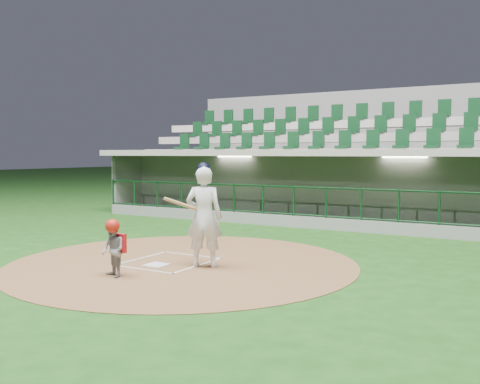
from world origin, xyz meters
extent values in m
plane|color=#163F12|center=(0.00, 0.00, 0.00)|extent=(120.00, 120.00, 0.00)
cylinder|color=brown|center=(0.30, -0.20, 0.01)|extent=(7.20, 7.20, 0.01)
cube|color=silver|center=(0.00, -0.70, 0.02)|extent=(0.43, 0.43, 0.02)
cube|color=white|center=(-0.75, -0.30, 0.02)|extent=(0.05, 1.80, 0.01)
cube|color=white|center=(0.75, -0.30, 0.02)|extent=(0.05, 1.80, 0.01)
cube|color=silver|center=(0.00, 0.55, 0.02)|extent=(1.55, 0.05, 0.01)
cube|color=silver|center=(0.00, -1.15, 0.02)|extent=(1.55, 0.05, 0.01)
cube|color=slate|center=(0.00, 7.50, -0.55)|extent=(15.00, 3.00, 0.10)
cube|color=gray|center=(0.00, 9.10, 0.85)|extent=(15.00, 0.20, 2.70)
cube|color=#A8A395|center=(0.00, 8.98, 1.10)|extent=(13.50, 0.04, 0.90)
cube|color=slate|center=(-7.50, 7.50, 0.85)|extent=(0.20, 3.00, 2.70)
cube|color=#9C978D|center=(0.00, 7.25, 2.30)|extent=(15.40, 3.50, 0.20)
cube|color=slate|center=(0.00, 5.95, 0.15)|extent=(15.00, 0.15, 0.40)
cube|color=black|center=(0.00, 5.95, 1.73)|extent=(15.00, 0.01, 0.95)
cube|color=brown|center=(0.00, 8.55, -0.28)|extent=(12.75, 0.40, 0.45)
cube|color=white|center=(-3.00, 7.50, 2.17)|extent=(1.30, 0.35, 0.04)
cube|color=white|center=(3.00, 7.50, 2.17)|extent=(1.30, 0.35, 0.04)
imported|color=maroon|center=(-5.80, 8.41, 0.35)|extent=(1.26, 0.99, 1.71)
imported|color=#AB1217|center=(-0.82, 8.55, 0.31)|extent=(1.02, 0.66, 1.61)
imported|color=maroon|center=(2.00, 8.15, 0.45)|extent=(0.98, 0.70, 1.90)
imported|color=#A1111A|center=(4.00, 8.08, 0.28)|extent=(1.51, 0.75, 1.56)
cube|color=slate|center=(0.00, 10.75, 1.15)|extent=(17.00, 6.50, 2.50)
cube|color=#AAA39A|center=(0.00, 9.25, 2.30)|extent=(16.60, 0.95, 0.30)
cube|color=gray|center=(0.00, 10.20, 2.85)|extent=(16.60, 0.95, 0.30)
cube|color=#ACA79B|center=(0.00, 11.15, 3.40)|extent=(16.60, 0.95, 0.30)
cube|color=slate|center=(0.00, 14.10, 2.53)|extent=(17.00, 0.25, 5.05)
imported|color=white|center=(0.92, -0.34, 1.02)|extent=(0.86, 0.71, 2.01)
sphere|color=black|center=(0.92, -0.34, 1.96)|extent=(0.28, 0.28, 0.28)
cylinder|color=tan|center=(0.67, -0.59, 1.25)|extent=(0.58, 0.79, 0.39)
imported|color=gray|center=(-0.04, -1.90, 0.51)|extent=(0.59, 0.53, 0.99)
sphere|color=#B41F13|center=(-0.04, -1.90, 0.96)|extent=(0.26, 0.26, 0.26)
cube|color=#AF1219|center=(-0.04, -1.75, 0.62)|extent=(0.32, 0.10, 0.35)
camera|label=1|loc=(6.84, -9.08, 2.28)|focal=40.00mm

